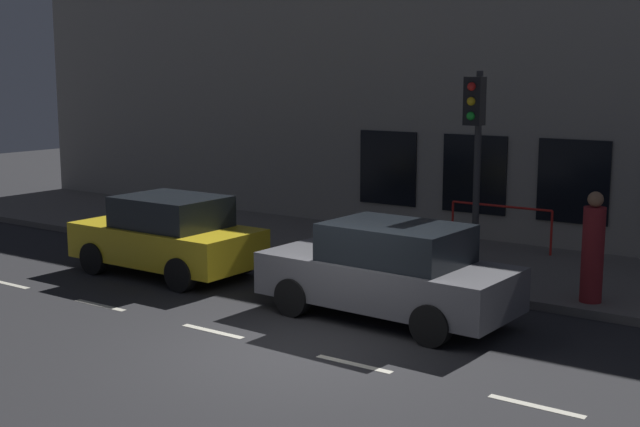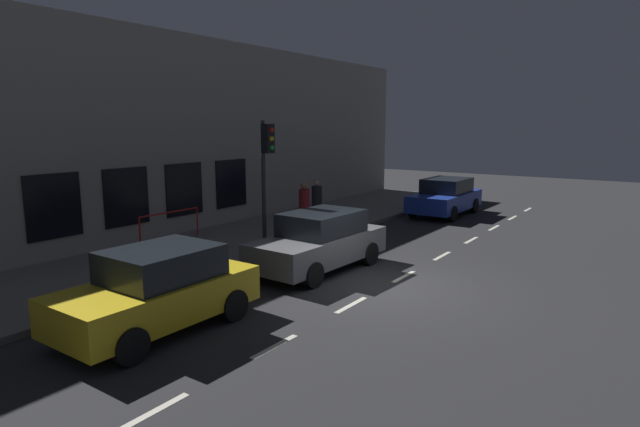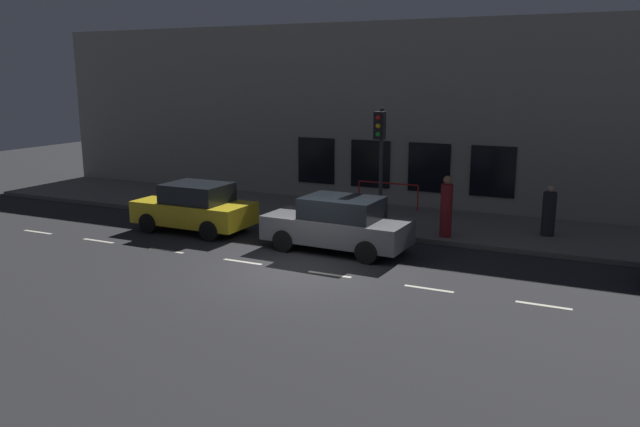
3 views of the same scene
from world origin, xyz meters
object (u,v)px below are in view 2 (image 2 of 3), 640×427
(traffic_light, at_px, (266,159))
(parked_car_2, at_px, (319,241))
(parked_car_0, at_px, (158,290))
(pedestrian_1, at_px, (317,202))
(pedestrian_0, at_px, (304,211))
(parked_car_1, at_px, (445,197))

(traffic_light, relative_size, parked_car_2, 0.91)
(parked_car_0, xyz_separation_m, pedestrian_1, (3.70, -10.48, 0.07))
(parked_car_0, bearing_deg, pedestrian_0, -73.52)
(pedestrian_0, relative_size, pedestrian_1, 1.21)
(pedestrian_1, bearing_deg, parked_car_0, -173.77)
(traffic_light, bearing_deg, parked_car_2, 168.72)
(parked_car_1, height_order, pedestrian_0, pedestrian_0)
(traffic_light, distance_m, parked_car_1, 10.13)
(pedestrian_1, bearing_deg, traffic_light, -174.52)
(parked_car_1, relative_size, pedestrian_1, 2.75)
(parked_car_2, bearing_deg, pedestrian_0, -44.80)
(parked_car_2, xyz_separation_m, pedestrian_0, (2.38, -2.54, 0.24))
(pedestrian_1, bearing_deg, parked_car_1, -48.14)
(parked_car_1, bearing_deg, parked_car_0, 91.28)
(parked_car_2, height_order, pedestrian_1, pedestrian_1)
(traffic_light, distance_m, pedestrian_0, 2.82)
(parked_car_2, relative_size, pedestrian_1, 2.74)
(parked_car_0, xyz_separation_m, parked_car_2, (-0.15, -5.13, 0.00))
(pedestrian_0, height_order, pedestrian_1, pedestrian_0)
(traffic_light, xyz_separation_m, parked_car_2, (-2.19, 0.44, -2.10))
(parked_car_1, height_order, parked_car_2, same)
(traffic_light, height_order, parked_car_0, traffic_light)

